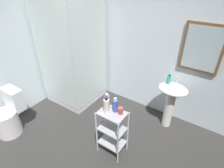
{
  "coord_description": "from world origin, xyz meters",
  "views": [
    {
      "loc": [
        1.13,
        -0.96,
        2.3
      ],
      "look_at": [
        -0.08,
        0.83,
        0.95
      ],
      "focal_mm": 28.77,
      "sensor_mm": 36.0,
      "label": 1
    }
  ],
  "objects_px": {
    "shower_stall": "(76,80)",
    "toilet": "(9,117)",
    "shampoo_bottle_blue": "(115,106)",
    "hand_soap_bottle": "(169,79)",
    "rinse_cup": "(121,111)",
    "conditioner_bottle_purple": "(107,101)",
    "lotion_bottle_white": "(106,105)",
    "pedestal_sink": "(171,98)",
    "storage_cart": "(112,129)"
  },
  "relations": [
    {
      "from": "shower_stall",
      "to": "toilet",
      "type": "bearing_deg",
      "value": -102.22
    },
    {
      "from": "shower_stall",
      "to": "shampoo_bottle_blue",
      "type": "height_order",
      "value": "shower_stall"
    },
    {
      "from": "hand_soap_bottle",
      "to": "rinse_cup",
      "type": "bearing_deg",
      "value": -106.48
    },
    {
      "from": "toilet",
      "to": "conditioner_bottle_purple",
      "type": "xyz_separation_m",
      "value": [
        1.48,
        0.68,
        0.52
      ]
    },
    {
      "from": "shower_stall",
      "to": "hand_soap_bottle",
      "type": "relative_size",
      "value": 12.91
    },
    {
      "from": "hand_soap_bottle",
      "to": "toilet",
      "type": "bearing_deg",
      "value": -140.69
    },
    {
      "from": "conditioner_bottle_purple",
      "to": "rinse_cup",
      "type": "bearing_deg",
      "value": -3.49
    },
    {
      "from": "rinse_cup",
      "to": "shampoo_bottle_blue",
      "type": "bearing_deg",
      "value": -178.61
    },
    {
      "from": "conditioner_bottle_purple",
      "to": "lotion_bottle_white",
      "type": "bearing_deg",
      "value": -60.41
    },
    {
      "from": "toilet",
      "to": "conditioner_bottle_purple",
      "type": "bearing_deg",
      "value": 24.52
    },
    {
      "from": "shower_stall",
      "to": "pedestal_sink",
      "type": "bearing_deg",
      "value": 10.51
    },
    {
      "from": "shampoo_bottle_blue",
      "to": "hand_soap_bottle",
      "type": "bearing_deg",
      "value": 69.15
    },
    {
      "from": "shower_stall",
      "to": "toilet",
      "type": "relative_size",
      "value": 2.63
    },
    {
      "from": "shower_stall",
      "to": "rinse_cup",
      "type": "bearing_deg",
      "value": -22.99
    },
    {
      "from": "storage_cart",
      "to": "shampoo_bottle_blue",
      "type": "distance_m",
      "value": 0.4
    },
    {
      "from": "shampoo_bottle_blue",
      "to": "conditioner_bottle_purple",
      "type": "bearing_deg",
      "value": 173.59
    },
    {
      "from": "shower_stall",
      "to": "rinse_cup",
      "type": "distance_m",
      "value": 1.59
    },
    {
      "from": "toilet",
      "to": "conditioner_bottle_purple",
      "type": "relative_size",
      "value": 3.51
    },
    {
      "from": "hand_soap_bottle",
      "to": "lotion_bottle_white",
      "type": "height_order",
      "value": "lotion_bottle_white"
    },
    {
      "from": "storage_cart",
      "to": "conditioner_bottle_purple",
      "type": "relative_size",
      "value": 3.41
    },
    {
      "from": "storage_cart",
      "to": "lotion_bottle_white",
      "type": "distance_m",
      "value": 0.42
    },
    {
      "from": "pedestal_sink",
      "to": "storage_cart",
      "type": "distance_m",
      "value": 1.11
    },
    {
      "from": "shower_stall",
      "to": "hand_soap_bottle",
      "type": "xyz_separation_m",
      "value": [
        1.72,
        0.36,
        0.42
      ]
    },
    {
      "from": "pedestal_sink",
      "to": "lotion_bottle_white",
      "type": "bearing_deg",
      "value": -118.58
    },
    {
      "from": "hand_soap_bottle",
      "to": "lotion_bottle_white",
      "type": "distance_m",
      "value": 1.14
    },
    {
      "from": "lotion_bottle_white",
      "to": "rinse_cup",
      "type": "height_order",
      "value": "lotion_bottle_white"
    },
    {
      "from": "shower_stall",
      "to": "lotion_bottle_white",
      "type": "bearing_deg",
      "value": -28.42
    },
    {
      "from": "shower_stall",
      "to": "shampoo_bottle_blue",
      "type": "distance_m",
      "value": 1.52
    },
    {
      "from": "shampoo_bottle_blue",
      "to": "rinse_cup",
      "type": "xyz_separation_m",
      "value": [
        0.08,
        0.0,
        -0.05
      ]
    },
    {
      "from": "pedestal_sink",
      "to": "toilet",
      "type": "xyz_separation_m",
      "value": [
        -2.09,
        -1.61,
        -0.26
      ]
    },
    {
      "from": "shampoo_bottle_blue",
      "to": "rinse_cup",
      "type": "distance_m",
      "value": 0.1
    },
    {
      "from": "shampoo_bottle_blue",
      "to": "shower_stall",
      "type": "bearing_deg",
      "value": 155.68
    },
    {
      "from": "conditioner_bottle_purple",
      "to": "storage_cart",
      "type": "bearing_deg",
      "value": -27.78
    },
    {
      "from": "shampoo_bottle_blue",
      "to": "rinse_cup",
      "type": "bearing_deg",
      "value": 1.39
    },
    {
      "from": "pedestal_sink",
      "to": "rinse_cup",
      "type": "height_order",
      "value": "rinse_cup"
    },
    {
      "from": "rinse_cup",
      "to": "storage_cart",
      "type": "bearing_deg",
      "value": -151.77
    },
    {
      "from": "toilet",
      "to": "shampoo_bottle_blue",
      "type": "relative_size",
      "value": 3.57
    },
    {
      "from": "pedestal_sink",
      "to": "hand_soap_bottle",
      "type": "xyz_separation_m",
      "value": [
        -0.1,
        0.02,
        0.3
      ]
    },
    {
      "from": "shampoo_bottle_blue",
      "to": "storage_cart",
      "type": "bearing_deg",
      "value": -105.31
    },
    {
      "from": "shampoo_bottle_blue",
      "to": "lotion_bottle_white",
      "type": "distance_m",
      "value": 0.11
    },
    {
      "from": "pedestal_sink",
      "to": "storage_cart",
      "type": "bearing_deg",
      "value": -115.81
    },
    {
      "from": "shower_stall",
      "to": "conditioner_bottle_purple",
      "type": "height_order",
      "value": "shower_stall"
    },
    {
      "from": "rinse_cup",
      "to": "conditioner_bottle_purple",
      "type": "bearing_deg",
      "value": 176.51
    },
    {
      "from": "pedestal_sink",
      "to": "toilet",
      "type": "relative_size",
      "value": 1.07
    },
    {
      "from": "toilet",
      "to": "rinse_cup",
      "type": "xyz_separation_m",
      "value": [
        1.7,
        0.66,
        0.47
      ]
    },
    {
      "from": "conditioner_bottle_purple",
      "to": "toilet",
      "type": "bearing_deg",
      "value": -155.48
    },
    {
      "from": "pedestal_sink",
      "to": "toilet",
      "type": "bearing_deg",
      "value": -142.44
    },
    {
      "from": "storage_cart",
      "to": "conditioner_bottle_purple",
      "type": "bearing_deg",
      "value": 152.22
    },
    {
      "from": "shower_stall",
      "to": "conditioner_bottle_purple",
      "type": "distance_m",
      "value": 1.4
    },
    {
      "from": "hand_soap_bottle",
      "to": "lotion_bottle_white",
      "type": "relative_size",
      "value": 0.64
    }
  ]
}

